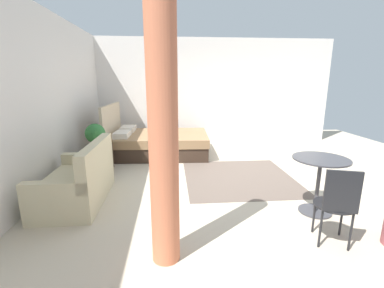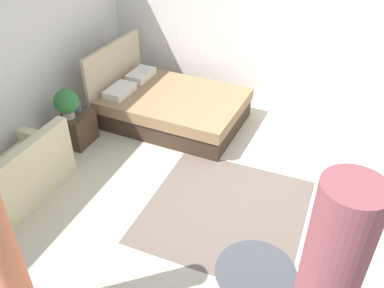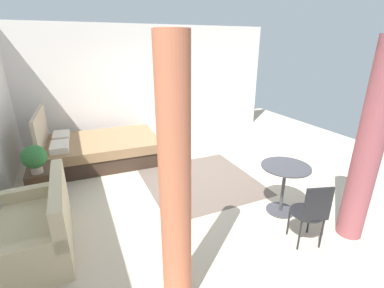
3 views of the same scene
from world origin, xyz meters
name	(u,v)px [view 1 (image 1 of 3)]	position (x,y,z in m)	size (l,w,h in m)	color
ground_plane	(236,173)	(0.00, 0.00, -0.01)	(8.33, 9.53, 0.02)	beige
wall_back	(53,99)	(0.00, 3.26, 1.43)	(8.33, 0.12, 2.85)	silver
wall_right	(215,92)	(2.67, 0.00, 1.43)	(0.12, 6.53, 2.85)	silver
area_rug	(239,177)	(-0.28, 0.03, 0.00)	(1.98, 1.94, 0.01)	#66564C
bed	(157,143)	(1.43, 1.61, 0.28)	(1.66, 2.33, 1.20)	#38281E
couch	(79,183)	(-1.03, 2.60, 0.29)	(1.43, 0.81, 0.88)	beige
nightstand	(100,159)	(0.30, 2.65, 0.25)	(0.51, 0.41, 0.50)	#473323
potted_plant	(95,134)	(0.20, 2.67, 0.76)	(0.37, 0.37, 0.46)	tan
vase	(99,141)	(0.42, 2.67, 0.57)	(0.12, 0.12, 0.15)	slate
balcony_table	(319,175)	(-1.63, -0.67, 0.53)	(0.70, 0.70, 0.76)	#3F3F44
cafe_chair_near_window	(338,201)	(-2.36, -0.45, 0.52)	(0.52, 0.52, 0.88)	black
curtain_right	(163,135)	(-2.42, 1.32, 1.26)	(0.27, 0.27, 2.51)	#D1704C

